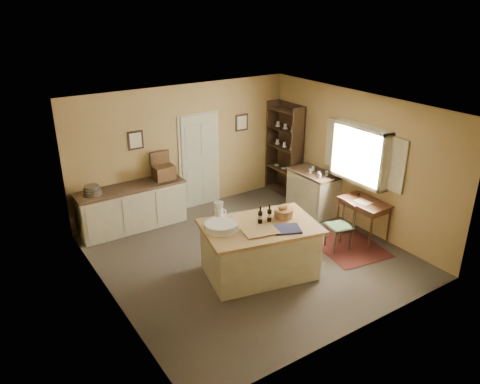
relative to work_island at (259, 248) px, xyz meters
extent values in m
plane|color=#4B433A|center=(0.20, 0.55, -0.48)|extent=(5.00, 5.00, 0.00)
cube|color=#96794A|center=(0.20, 3.05, 0.87)|extent=(5.00, 0.10, 2.70)
cube|color=#96794A|center=(0.20, -1.95, 0.87)|extent=(5.00, 0.10, 2.70)
cube|color=#96794A|center=(-2.30, 0.55, 0.87)|extent=(0.10, 5.00, 2.70)
cube|color=#96794A|center=(2.70, 0.55, 0.87)|extent=(0.10, 5.00, 2.70)
plane|color=silver|center=(0.20, 0.55, 2.22)|extent=(5.00, 5.00, 0.00)
cube|color=#A4A38B|center=(0.55, 3.02, 0.57)|extent=(0.97, 0.06, 2.11)
cube|color=black|center=(-0.85, 3.03, 1.24)|extent=(0.32, 0.02, 0.38)
cube|color=beige|center=(-0.85, 3.02, 1.24)|extent=(0.24, 0.01, 0.30)
cube|color=black|center=(1.65, 3.03, 1.24)|extent=(0.32, 0.02, 0.38)
cube|color=beige|center=(1.65, 3.02, 1.24)|extent=(0.24, 0.01, 0.30)
cube|color=beige|center=(2.58, 0.35, 0.54)|extent=(0.25, 1.32, 0.06)
cube|color=beige|center=(2.58, 0.35, 1.60)|extent=(0.25, 1.32, 0.06)
cube|color=white|center=(2.70, 0.35, 1.07)|extent=(0.01, 1.20, 1.00)
cube|color=beige|center=(2.66, -0.47, 1.07)|extent=(0.04, 0.35, 1.00)
cube|color=beige|center=(2.66, 1.17, 1.07)|extent=(0.04, 0.35, 1.00)
cube|color=beige|center=(0.01, -0.01, -0.06)|extent=(1.91, 1.42, 0.85)
cube|color=#9D7B4E|center=(0.01, -0.01, 0.40)|extent=(2.07, 1.57, 0.06)
cylinder|color=white|center=(-0.59, 0.22, 0.48)|extent=(0.54, 0.54, 0.11)
cube|color=#9D7B4E|center=(-0.13, -0.20, 0.44)|extent=(0.61, 0.48, 0.03)
cube|color=black|center=(0.27, -0.37, 0.44)|extent=(0.53, 0.49, 0.02)
cylinder|color=olive|center=(0.52, 0.03, 0.50)|extent=(0.32, 0.32, 0.14)
cylinder|color=black|center=(0.06, 0.06, 0.57)|extent=(0.08, 0.08, 0.29)
cylinder|color=black|center=(0.22, 0.04, 0.57)|extent=(0.08, 0.08, 0.29)
cube|color=beige|center=(-1.15, 2.75, -0.06)|extent=(2.10, 0.58, 0.85)
cube|color=#332319|center=(-1.15, 2.75, 0.39)|extent=(2.14, 0.61, 0.05)
cube|color=#472D18|center=(-0.41, 2.75, 0.56)|extent=(0.42, 0.31, 0.28)
cylinder|color=#59544F|center=(-1.88, 2.75, 0.51)|extent=(0.36, 0.36, 0.18)
cube|color=#451915|center=(1.95, -0.05, -0.48)|extent=(1.34, 1.75, 0.01)
cube|color=#371C11|center=(2.40, -0.05, 0.27)|extent=(0.56, 0.92, 0.03)
cube|color=#371C11|center=(2.40, -0.05, 0.20)|extent=(0.50, 0.86, 0.10)
cube|color=silver|center=(2.35, -0.05, 0.29)|extent=(0.22, 0.30, 0.01)
cylinder|color=black|center=(2.50, 0.20, 0.31)|extent=(0.05, 0.05, 0.05)
cylinder|color=#371C11|center=(2.16, -0.47, -0.12)|extent=(0.04, 0.04, 0.72)
cylinder|color=#371C11|center=(2.65, -0.47, -0.12)|extent=(0.04, 0.04, 0.72)
cylinder|color=#371C11|center=(2.16, 0.37, -0.12)|extent=(0.04, 0.04, 0.72)
cylinder|color=#371C11|center=(2.65, 0.37, -0.12)|extent=(0.04, 0.04, 0.72)
cube|color=beige|center=(2.40, 1.40, -0.06)|extent=(0.58, 1.06, 0.85)
cube|color=#332319|center=(2.40, 1.40, 0.39)|extent=(0.61, 1.10, 0.05)
cylinder|color=silver|center=(2.37, 1.24, 0.46)|extent=(0.25, 0.25, 0.09)
cube|color=black|center=(2.51, 2.09, 0.58)|extent=(0.36, 0.04, 2.13)
cube|color=black|center=(2.51, 3.01, 0.58)|extent=(0.36, 0.04, 2.13)
cube|color=black|center=(2.69, 2.55, 0.58)|extent=(0.02, 0.96, 2.13)
cube|color=black|center=(2.51, 2.55, -0.43)|extent=(0.36, 0.92, 0.03)
cube|color=black|center=(2.51, 2.55, 0.10)|extent=(0.36, 0.92, 0.03)
cube|color=black|center=(2.51, 2.55, 0.64)|extent=(0.36, 0.92, 0.03)
cube|color=black|center=(2.51, 2.55, 1.06)|extent=(0.36, 0.92, 0.03)
cube|color=black|center=(2.51, 2.55, 1.49)|extent=(0.36, 0.92, 0.03)
cylinder|color=white|center=(2.51, 2.55, 0.70)|extent=(0.12, 0.12, 0.11)
camera|label=1|loc=(-3.97, -5.49, 3.89)|focal=35.00mm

